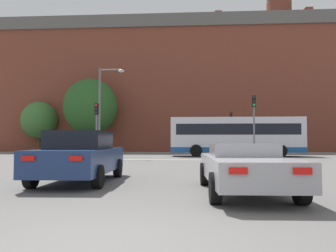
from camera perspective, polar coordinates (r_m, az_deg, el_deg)
The scene contains 16 objects.
ground_plane at distance 4.14m, azimuth -11.14°, elevation -20.31°, with size 400.00×400.00×0.00m, color #605E5B.
stop_line_strip at distance 22.55m, azimuth 1.08°, elevation -5.88°, with size 8.90×0.30×0.01m, color silver.
far_pavement at distance 36.57m, azimuth 2.04°, elevation -4.66°, with size 69.88×2.50×0.01m, color gray.
brick_civic_building at distance 45.60m, azimuth 0.86°, elevation 6.60°, with size 48.44×11.73×23.55m.
car_saloon_left at distance 10.51m, azimuth -15.01°, elevation -5.12°, with size 2.12×4.62×1.57m.
car_roadster_right at distance 8.24m, azimuth 13.05°, elevation -6.93°, with size 2.02×4.70×1.20m.
bus_crossing_lead at distance 28.30m, azimuth 11.71°, elevation -1.64°, with size 10.92×2.76×3.25m.
traffic_light_near_left at distance 23.74m, azimuth -12.35°, elevation 0.79°, with size 0.26×0.31×3.96m.
traffic_light_near_right at distance 23.43m, azimuth 14.75°, elevation 1.58°, with size 0.26×0.31×4.44m.
traffic_light_far_right at distance 36.00m, azimuth 10.95°, elevation 0.08°, with size 0.26×0.31×4.44m.
street_lamp_junction at distance 25.57m, azimuth -11.10°, elevation 4.03°, with size 1.99×0.36×6.91m.
pedestrian_waiting at distance 36.41m, azimuth 2.65°, elevation -3.15°, with size 0.46×0.39×1.66m.
pedestrian_walking_east at distance 35.96m, azimuth 4.00°, elevation -3.01°, with size 0.45×0.33×1.79m.
pedestrian_walking_west at distance 36.60m, azimuth 13.91°, elevation -2.95°, with size 0.29×0.43×1.77m.
tree_by_building at distance 38.68m, azimuth -13.32°, elevation 3.30°, with size 6.13×6.13×8.47m.
tree_kerbside at distance 42.57m, azimuth -21.47°, elevation 0.94°, with size 4.29×4.29×6.08m.
Camera 1 is at (0.99, -3.81, 1.25)m, focal length 35.00 mm.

